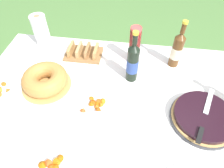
{
  "coord_description": "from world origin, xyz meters",
  "views": [
    {
      "loc": [
        0.08,
        -0.66,
        1.71
      ],
      "look_at": [
        -0.02,
        0.12,
        0.83
      ],
      "focal_mm": 32.0,
      "sensor_mm": 36.0,
      "label": 1
    }
  ],
  "objects_px": {
    "cup_stack": "(135,45)",
    "snack_plate_far": "(93,105)",
    "berry_tart": "(203,117)",
    "bread_board": "(84,52)",
    "serving_knife": "(204,118)",
    "snack_plate_near": "(52,165)",
    "paper_towel_roll": "(41,30)",
    "juice_bottle_red": "(133,63)",
    "cider_bottle_amber": "(177,50)",
    "bundt_cake": "(45,80)"
  },
  "relations": [
    {
      "from": "berry_tart",
      "to": "snack_plate_far",
      "type": "bearing_deg",
      "value": 179.05
    },
    {
      "from": "cider_bottle_amber",
      "to": "paper_towel_roll",
      "type": "height_order",
      "value": "cider_bottle_amber"
    },
    {
      "from": "berry_tart",
      "to": "bread_board",
      "type": "distance_m",
      "value": 0.88
    },
    {
      "from": "cup_stack",
      "to": "bread_board",
      "type": "bearing_deg",
      "value": 177.93
    },
    {
      "from": "juice_bottle_red",
      "to": "bread_board",
      "type": "bearing_deg",
      "value": 152.6
    },
    {
      "from": "paper_towel_roll",
      "to": "berry_tart",
      "type": "bearing_deg",
      "value": -26.27
    },
    {
      "from": "snack_plate_far",
      "to": "bread_board",
      "type": "height_order",
      "value": "bread_board"
    },
    {
      "from": "bundt_cake",
      "to": "cup_stack",
      "type": "height_order",
      "value": "cup_stack"
    },
    {
      "from": "serving_knife",
      "to": "snack_plate_near",
      "type": "height_order",
      "value": "serving_knife"
    },
    {
      "from": "snack_plate_near",
      "to": "paper_towel_roll",
      "type": "height_order",
      "value": "paper_towel_roll"
    },
    {
      "from": "paper_towel_roll",
      "to": "bread_board",
      "type": "bearing_deg",
      "value": -15.93
    },
    {
      "from": "cider_bottle_amber",
      "to": "paper_towel_roll",
      "type": "distance_m",
      "value": 0.97
    },
    {
      "from": "berry_tart",
      "to": "snack_plate_far",
      "type": "xyz_separation_m",
      "value": [
        -0.6,
        0.01,
        -0.01
      ]
    },
    {
      "from": "serving_knife",
      "to": "juice_bottle_red",
      "type": "distance_m",
      "value": 0.49
    },
    {
      "from": "serving_knife",
      "to": "snack_plate_near",
      "type": "xyz_separation_m",
      "value": [
        -0.71,
        -0.32,
        -0.05
      ]
    },
    {
      "from": "snack_plate_near",
      "to": "bread_board",
      "type": "distance_m",
      "value": 0.79
    },
    {
      "from": "cup_stack",
      "to": "bread_board",
      "type": "height_order",
      "value": "cup_stack"
    },
    {
      "from": "berry_tart",
      "to": "cider_bottle_amber",
      "type": "height_order",
      "value": "cider_bottle_amber"
    },
    {
      "from": "snack_plate_near",
      "to": "bread_board",
      "type": "height_order",
      "value": "bread_board"
    },
    {
      "from": "snack_plate_near",
      "to": "snack_plate_far",
      "type": "xyz_separation_m",
      "value": [
        0.12,
        0.36,
        0.0
      ]
    },
    {
      "from": "bundt_cake",
      "to": "juice_bottle_red",
      "type": "xyz_separation_m",
      "value": [
        0.52,
        0.14,
        0.08
      ]
    },
    {
      "from": "bread_board",
      "to": "paper_towel_roll",
      "type": "bearing_deg",
      "value": 164.07
    },
    {
      "from": "cup_stack",
      "to": "paper_towel_roll",
      "type": "relative_size",
      "value": 1.16
    },
    {
      "from": "bundt_cake",
      "to": "bread_board",
      "type": "height_order",
      "value": "bundt_cake"
    },
    {
      "from": "bundt_cake",
      "to": "cup_stack",
      "type": "bearing_deg",
      "value": 30.69
    },
    {
      "from": "cup_stack",
      "to": "cider_bottle_amber",
      "type": "relative_size",
      "value": 0.8
    },
    {
      "from": "snack_plate_near",
      "to": "juice_bottle_red",
      "type": "bearing_deg",
      "value": 62.43
    },
    {
      "from": "bundt_cake",
      "to": "juice_bottle_red",
      "type": "height_order",
      "value": "juice_bottle_red"
    },
    {
      "from": "cup_stack",
      "to": "snack_plate_near",
      "type": "relative_size",
      "value": 1.19
    },
    {
      "from": "bundt_cake",
      "to": "cider_bottle_amber",
      "type": "bearing_deg",
      "value": 21.24
    },
    {
      "from": "serving_knife",
      "to": "snack_plate_far",
      "type": "height_order",
      "value": "serving_knife"
    },
    {
      "from": "juice_bottle_red",
      "to": "paper_towel_roll",
      "type": "xyz_separation_m",
      "value": [
        -0.69,
        0.28,
        -0.02
      ]
    },
    {
      "from": "cider_bottle_amber",
      "to": "snack_plate_far",
      "type": "bearing_deg",
      "value": -138.26
    },
    {
      "from": "serving_knife",
      "to": "berry_tart",
      "type": "bearing_deg",
      "value": -0.0
    },
    {
      "from": "snack_plate_near",
      "to": "paper_towel_roll",
      "type": "relative_size",
      "value": 0.98
    },
    {
      "from": "paper_towel_roll",
      "to": "serving_knife",
      "type": "bearing_deg",
      "value": -27.64
    },
    {
      "from": "bundt_cake",
      "to": "snack_plate_near",
      "type": "xyz_separation_m",
      "value": [
        0.2,
        -0.47,
        -0.04
      ]
    },
    {
      "from": "serving_knife",
      "to": "juice_bottle_red",
      "type": "xyz_separation_m",
      "value": [
        -0.39,
        0.29,
        0.07
      ]
    },
    {
      "from": "serving_knife",
      "to": "snack_plate_near",
      "type": "relative_size",
      "value": 1.61
    },
    {
      "from": "bundt_cake",
      "to": "bread_board",
      "type": "bearing_deg",
      "value": 63.38
    },
    {
      "from": "cup_stack",
      "to": "snack_plate_far",
      "type": "bearing_deg",
      "value": -115.27
    },
    {
      "from": "bundt_cake",
      "to": "bread_board",
      "type": "xyz_separation_m",
      "value": [
        0.16,
        0.32,
        -0.03
      ]
    },
    {
      "from": "serving_knife",
      "to": "bread_board",
      "type": "xyz_separation_m",
      "value": [
        -0.75,
        0.47,
        -0.04
      ]
    },
    {
      "from": "serving_knife",
      "to": "paper_towel_roll",
      "type": "xyz_separation_m",
      "value": [
        -1.08,
        0.57,
        0.05
      ]
    },
    {
      "from": "cup_stack",
      "to": "juice_bottle_red",
      "type": "distance_m",
      "value": 0.17
    },
    {
      "from": "juice_bottle_red",
      "to": "snack_plate_far",
      "type": "xyz_separation_m",
      "value": [
        -0.2,
        -0.25,
        -0.12
      ]
    },
    {
      "from": "serving_knife",
      "to": "cider_bottle_amber",
      "type": "bearing_deg",
      "value": 34.78
    },
    {
      "from": "cup_stack",
      "to": "juice_bottle_red",
      "type": "bearing_deg",
      "value": -90.16
    },
    {
      "from": "serving_knife",
      "to": "bread_board",
      "type": "bearing_deg",
      "value": 78.11
    },
    {
      "from": "juice_bottle_red",
      "to": "snack_plate_near",
      "type": "xyz_separation_m",
      "value": [
        -0.32,
        -0.61,
        -0.12
      ]
    }
  ]
}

